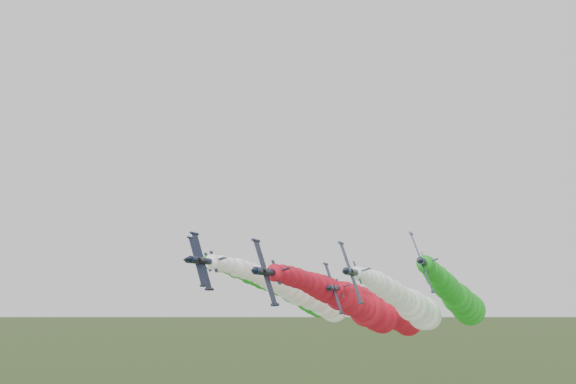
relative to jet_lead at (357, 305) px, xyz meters
name	(u,v)px	position (x,y,z in m)	size (l,w,h in m)	color
jet_lead	(357,305)	(0.00, 0.00, 0.00)	(10.37, 66.64, 15.33)	black
jet_inner_left	(306,295)	(-12.13, 6.22, 2.01)	(10.44, 66.71, 15.39)	black
jet_inner_right	(411,305)	(9.16, 10.26, -0.04)	(10.19, 66.46, 15.15)	black
jet_outer_left	(295,293)	(-18.64, 19.05, 2.45)	(10.57, 66.84, 15.53)	black
jet_outer_right	(457,298)	(18.25, 13.83, 1.37)	(10.62, 66.89, 15.58)	black
jet_trail	(392,312)	(2.98, 26.00, -1.99)	(10.77, 67.04, 15.73)	black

